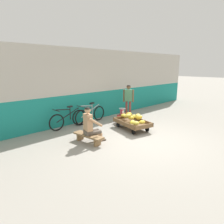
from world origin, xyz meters
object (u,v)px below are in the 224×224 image
banana_cart (132,123)px  plastic_crate (122,118)px  low_bench (88,137)px  customer_adult (128,98)px  weighing_scale (122,111)px  bicycle_far_left (90,115)px  bicycle_near_left (68,119)px  shopping_bag (134,120)px  vendor_seated (91,125)px

banana_cart → plastic_crate: banana_cart is taller
low_bench → customer_adult: 3.45m
low_bench → banana_cart: bearing=-1.8°
weighing_scale → bicycle_far_left: bicycle_far_left is taller
weighing_scale → low_bench: bearing=-160.0°
bicycle_near_left → shopping_bag: bearing=-30.0°
plastic_crate → shopping_bag: bearing=-68.5°
vendor_seated → plastic_crate: vendor_seated is taller
banana_cart → low_bench: banana_cart is taller
vendor_seated → weighing_scale: (2.42, 0.93, -0.11)m
bicycle_near_left → shopping_bag: bicycle_near_left is taller
banana_cart → shopping_bag: size_ratio=6.63×
banana_cart → low_bench: 2.03m
banana_cart → low_bench: (-2.03, 0.06, -0.04)m
weighing_scale → customer_adult: customer_adult is taller
customer_adult → shopping_bag: 1.20m
bicycle_far_left → banana_cart: bearing=-71.6°
plastic_crate → bicycle_near_left: size_ratio=0.22×
plastic_crate → bicycle_far_left: 1.38m
low_bench → bicycle_near_left: (0.36, 1.77, 0.15)m
plastic_crate → bicycle_near_left: (-2.15, 0.85, 0.20)m
plastic_crate → bicycle_far_left: (-1.08, 0.83, 0.20)m
weighing_scale → shopping_bag: (0.20, -0.50, -0.33)m
plastic_crate → weighing_scale: size_ratio=1.20×
plastic_crate → shopping_bag: plastic_crate is taller
vendor_seated → bicycle_far_left: 2.23m
banana_cart → bicycle_near_left: bearing=132.4°
banana_cart → weighing_scale: bearing=63.8°
bicycle_near_left → weighing_scale: bearing=-21.7°
banana_cart → vendor_seated: bearing=178.7°
weighing_scale → bicycle_near_left: 2.31m
low_bench → customer_adult: size_ratio=0.74×
customer_adult → banana_cart: bearing=-133.0°
banana_cart → plastic_crate: size_ratio=4.42×
plastic_crate → vendor_seated: bearing=-159.0°
plastic_crate → shopping_bag: size_ratio=1.50×
vendor_seated → customer_adult: customer_adult is taller
shopping_bag → customer_adult: bearing=58.4°
weighing_scale → bicycle_near_left: (-2.15, 0.85, -0.10)m
low_bench → plastic_crate: size_ratio=3.13×
vendor_seated → shopping_bag: size_ratio=4.75×
weighing_scale → bicycle_far_left: (-1.08, 0.83, -0.10)m
vendor_seated → customer_adult: size_ratio=0.75×
bicycle_near_left → low_bench: bearing=-101.6°
bicycle_far_left → customer_adult: size_ratio=1.08×
shopping_bag → low_bench: bearing=-171.3°
banana_cart → shopping_bag: (0.68, 0.48, -0.12)m
vendor_seated → bicycle_near_left: bearing=81.2°
weighing_scale → bicycle_far_left: 1.37m
banana_cart → bicycle_far_left: size_ratio=0.96×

